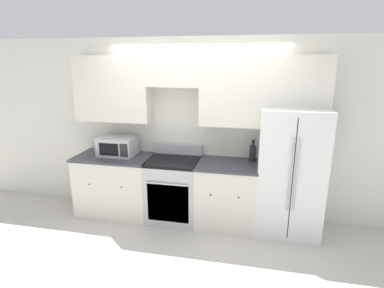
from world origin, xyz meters
name	(u,v)px	position (x,y,z in m)	size (l,w,h in m)	color
ground_plane	(187,231)	(0.00, 0.00, 0.00)	(12.00, 12.00, 0.00)	beige
wall_back	(197,113)	(0.02, 0.58, 1.56)	(8.00, 0.39, 2.60)	silver
lower_cabinets_left	(116,185)	(-1.19, 0.31, 0.46)	(1.12, 0.64, 0.92)	silver
lower_cabinets_right	(226,194)	(0.50, 0.31, 0.46)	(0.83, 0.64, 0.92)	silver
oven_range	(174,189)	(-0.28, 0.31, 0.46)	(0.73, 0.65, 1.08)	#B7B7BC
refrigerator	(289,171)	(1.32, 0.35, 0.85)	(0.84, 0.73, 1.71)	white
microwave	(118,146)	(-1.14, 0.38, 1.05)	(0.53, 0.40, 0.27)	#B7B7BC
bottle	(253,153)	(0.83, 0.49, 1.04)	(0.09, 0.09, 0.31)	black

